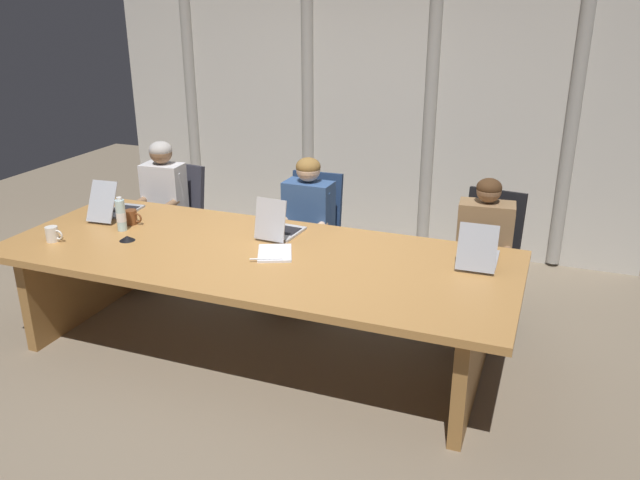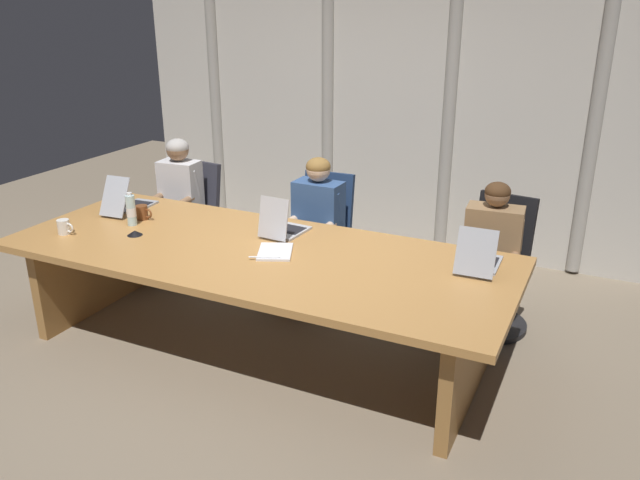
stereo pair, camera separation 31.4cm
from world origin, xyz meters
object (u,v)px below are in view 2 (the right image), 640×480
person_center (491,252)px  water_bottle_primary (131,210)px  office_chair_left_end (191,227)px  coffee_mug_near (142,212)px  laptop_center (479,259)px  office_chair_center (493,279)px  person_left_mid (313,221)px  spiral_notepad (275,252)px  laptop_left_end (129,203)px  coffee_mug_far (64,227)px  laptop_left_mid (283,227)px  person_left_end (176,198)px  office_chair_left_mid (321,248)px  conference_mic_left_side (135,233)px

person_center → water_bottle_primary: 2.65m
office_chair_left_end → coffee_mug_near: bearing=23.5°
laptop_center → office_chair_center: 0.87m
water_bottle_primary → coffee_mug_near: 0.15m
person_left_mid → spiral_notepad: bearing=11.6°
spiral_notepad → laptop_left_end: bearing=145.0°
office_chair_center → person_left_mid: person_left_mid is taller
person_left_mid → coffee_mug_far: (-1.38, -1.25, 0.14)m
office_chair_left_end → spiral_notepad: size_ratio=2.57×
laptop_left_mid → office_chair_left_end: bearing=66.2°
laptop_left_mid → person_left_end: person_left_end is taller
person_left_mid → person_left_end: bearing=-88.5°
person_left_mid → spiral_notepad: size_ratio=3.20×
laptop_left_mid → office_chair_left_end: laptop_left_mid is taller
person_center → office_chair_left_mid: bearing=-101.6°
person_left_end → spiral_notepad: size_ratio=3.26×
laptop_left_end → spiral_notepad: bearing=-105.5°
person_left_end → water_bottle_primary: bearing=13.0°
coffee_mug_far → spiral_notepad: bearing=12.0°
person_left_end → office_chair_center: bearing=88.4°
person_left_end → coffee_mug_far: (-0.02, -1.25, 0.13)m
office_chair_left_end → person_left_end: bearing=2.2°
office_chair_left_end → laptop_left_end: bearing=8.8°
coffee_mug_far → person_left_mid: bearing=42.1°
laptop_center → office_chair_left_mid: bearing=61.4°
office_chair_center → coffee_mug_far: 3.17m
person_left_mid → person_center: (1.41, -0.00, -0.02)m
person_center → office_chair_center: bearing=171.5°
laptop_left_end → conference_mic_left_side: 0.61m
office_chair_left_end → person_left_mid: 1.39m
person_left_end → person_left_mid: person_left_end is taller
person_left_mid → coffee_mug_far: bearing=-46.5°
office_chair_center → coffee_mug_near: 2.71m
office_chair_left_end → person_left_end: (-0.02, -0.16, 0.32)m
coffee_mug_near → coffee_mug_far: size_ratio=1.04×
laptop_left_end → person_center: person_center is taller
spiral_notepad → water_bottle_primary: bearing=154.8°
laptop_left_mid → spiral_notepad: bearing=-156.6°
person_left_mid → coffee_mug_near: person_left_mid is taller
conference_mic_left_side → laptop_center: bearing=11.3°
laptop_left_mid → spiral_notepad: 0.35m
laptop_left_mid → office_chair_center: bearing=-57.0°
office_chair_center → person_center: (-0.01, -0.16, 0.28)m
office_chair_left_mid → conference_mic_left_side: size_ratio=8.98×
office_chair_left_mid → coffee_mug_near: 1.48m
person_center → coffee_mug_far: person_center is taller
person_left_end → coffee_mug_near: size_ratio=8.53×
office_chair_center → spiral_notepad: (-1.26, -1.08, 0.39)m
person_left_mid → conference_mic_left_side: 1.39m
laptop_center → person_center: size_ratio=0.37×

